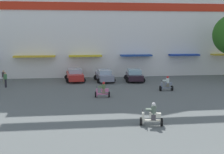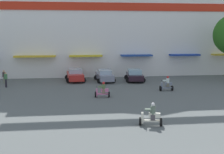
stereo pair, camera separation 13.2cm
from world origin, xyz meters
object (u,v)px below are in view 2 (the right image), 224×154
at_px(scooter_rider_0, 103,91).
at_px(pedestrian_2, 6,79).
at_px(scooter_rider_2, 151,116).
at_px(parked_car_0, 75,75).
at_px(pedestrian_0, 4,76).
at_px(parked_car_2, 135,75).
at_px(scooter_rider_8, 167,85).
at_px(parked_car_1, 105,75).

height_order(scooter_rider_0, pedestrian_2, pedestrian_2).
height_order(scooter_rider_2, pedestrian_2, pedestrian_2).
relative_size(parked_car_0, pedestrian_0, 2.91).
distance_m(parked_car_2, scooter_rider_0, 9.82).
bearing_deg(parked_car_0, parked_car_2, -7.13).
bearing_deg(scooter_rider_8, scooter_rider_2, -112.07).
xyz_separation_m(parked_car_1, pedestrian_2, (-10.95, -2.56, 0.20)).
height_order(parked_car_1, pedestrian_0, pedestrian_0).
xyz_separation_m(parked_car_2, scooter_rider_2, (-2.42, -17.33, -0.11)).
height_order(parked_car_1, parked_car_2, parked_car_2).
bearing_deg(pedestrian_2, parked_car_2, 8.93).
bearing_deg(parked_car_0, parked_car_1, -10.14).
xyz_separation_m(pedestrian_0, pedestrian_2, (0.73, -2.47, 0.05)).
relative_size(scooter_rider_0, pedestrian_0, 0.93).
xyz_separation_m(parked_car_1, scooter_rider_8, (5.67, -6.62, -0.09)).
bearing_deg(parked_car_2, pedestrian_2, -171.07).
distance_m(parked_car_0, parked_car_1, 3.59).
xyz_separation_m(parked_car_2, pedestrian_2, (-14.59, -2.29, 0.20)).
height_order(scooter_rider_8, pedestrian_2, pedestrian_2).
height_order(parked_car_2, scooter_rider_2, scooter_rider_2).
bearing_deg(scooter_rider_8, parked_car_1, 130.58).
bearing_deg(scooter_rider_0, parked_car_2, 61.39).
height_order(pedestrian_0, pedestrian_2, pedestrian_2).
distance_m(scooter_rider_2, pedestrian_2, 19.35).
bearing_deg(parked_car_2, parked_car_1, 175.83).
height_order(scooter_rider_8, pedestrian_0, pedestrian_0).
relative_size(parked_car_1, parked_car_2, 1.07).
bearing_deg(parked_car_0, pedestrian_0, -174.93).
height_order(parked_car_0, pedestrian_2, pedestrian_2).
relative_size(parked_car_2, pedestrian_2, 2.53).
bearing_deg(pedestrian_2, parked_car_1, 13.15).
bearing_deg(scooter_rider_2, pedestrian_2, 129.01).
xyz_separation_m(parked_car_0, scooter_rider_2, (4.76, -18.22, -0.14)).
distance_m(parked_car_1, scooter_rider_2, 17.63).
bearing_deg(scooter_rider_0, pedestrian_0, 140.39).
relative_size(parked_car_0, parked_car_2, 1.09).
xyz_separation_m(scooter_rider_0, scooter_rider_2, (2.29, -8.70, 0.03)).
bearing_deg(scooter_rider_2, pedestrian_0, 126.42).
bearing_deg(pedestrian_2, pedestrian_0, 106.57).
distance_m(parked_car_1, pedestrian_0, 11.69).
distance_m(scooter_rider_0, scooter_rider_8, 7.10).
relative_size(scooter_rider_2, scooter_rider_8, 1.00).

